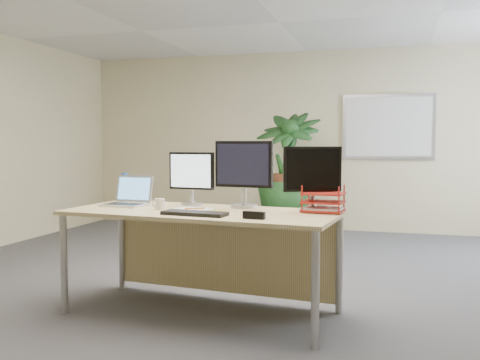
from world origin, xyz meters
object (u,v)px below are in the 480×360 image
(monitor_right, at_px, (244,170))
(desk, at_px, (208,230))
(monitor_left, at_px, (192,175))
(floor_plant, at_px, (287,183))
(laptop, at_px, (129,198))

(monitor_right, bearing_deg, desk, -146.68)
(monitor_left, height_order, monitor_right, monitor_right)
(desk, distance_m, floor_plant, 3.44)
(laptop, bearing_deg, floor_plant, 78.82)
(monitor_left, bearing_deg, laptop, -165.13)
(monitor_left, bearing_deg, floor_plant, 87.17)
(floor_plant, height_order, monitor_right, floor_plant)
(desk, height_order, monitor_right, monitor_right)
(desk, xyz_separation_m, monitor_left, (-0.20, 0.18, 0.42))
(floor_plant, bearing_deg, monitor_left, -92.83)
(desk, bearing_deg, laptop, 176.39)
(monitor_left, bearing_deg, desk, -41.39)
(monitor_right, bearing_deg, monitor_left, 177.91)
(monitor_left, xyz_separation_m, laptop, (-0.51, -0.14, -0.19))
(floor_plant, distance_m, laptop, 3.46)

